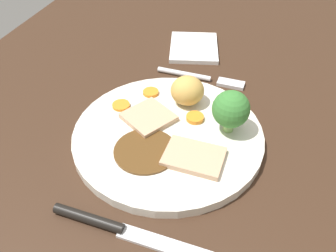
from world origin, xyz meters
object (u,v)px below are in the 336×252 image
Objects in this scene: fork at (203,78)px; dinner_plate at (168,135)px; meat_slice_under at (194,157)px; carrot_coin_front at (121,105)px; carrot_coin_back at (195,118)px; carrot_coin_side at (151,92)px; roast_potato_left at (186,90)px; knife at (116,228)px; folded_napkin at (194,47)px; broccoli_floret at (231,110)px; meat_slice_main at (149,117)px.

dinner_plate is at bearing -93.10° from fork.
dinner_plate is 15.82cm from fork.
carrot_coin_front is (-7.11, -13.13, -0.19)cm from meat_slice_under.
carrot_coin_side is (-3.93, -8.17, -0.08)cm from carrot_coin_back.
carrot_coin_side reaches higher than fork.
fork is at bearing 174.86° from roast_potato_left.
carrot_coin_back reaches higher than knife.
carrot_coin_back is 22.57cm from folded_napkin.
knife is at bearing -26.22° from meat_slice_under.
roast_potato_left is at bearing 176.33° from dinner_plate.
meat_slice_under is 13.10cm from knife.
knife is (31.44, -2.27, 0.06)cm from fork.
carrot_coin_back is (-0.49, 11.32, 0.10)cm from carrot_coin_front.
dinner_plate is 1.73× the size of fork.
carrot_coin_side is at bearing -94.22° from roast_potato_left.
dinner_plate is 10.36× the size of carrot_coin_back.
dinner_plate is 9.24cm from carrot_coin_side.
dinner_plate is at bearing -3.67° from roast_potato_left.
carrot_coin_side is at bearing -109.59° from broccoli_floret.
meat_slice_main is at bearing -106.91° from fork.
meat_slice_under is at bearing 61.55° from carrot_coin_front.
dinner_plate is 4.75cm from carrot_coin_back.
broccoli_floret is at bearing 60.14° from roast_potato_left.
roast_potato_left is 18.85cm from folded_napkin.
meat_slice_main is 17.50cm from knife.
carrot_coin_back is at bearing 35.00° from roast_potato_left.
roast_potato_left is 0.27× the size of knife.
dinner_plate is 5.28× the size of roast_potato_left.
meat_slice_main is 9.90cm from meat_slice_under.
carrot_coin_back is 0.41× the size of broccoli_floret.
folded_napkin is at bearing -169.66° from roast_potato_left.
broccoli_floret reaches higher than knife.
folded_napkin is (-21.78, -5.79, -1.32)cm from carrot_coin_back.
dinner_plate is 4.23× the size of broccoli_floret.
dinner_plate is 25.56cm from folded_napkin.
roast_potato_left reaches higher than carrot_coin_front.
folded_napkin is at bearing 114.52° from fork.
meat_slice_under is 20.11cm from fork.
folded_napkin is (-22.52, -10.73, -4.62)cm from broccoli_floret.
carrot_coin_back is 0.23× the size of folded_napkin.
meat_slice_under is (3.98, 4.72, 1.10)cm from dinner_plate.
carrot_coin_back is at bearing 92.46° from carrot_coin_front.
meat_slice_main is at bearing 99.58° from knife.
carrot_coin_back is 0.17× the size of fork.
carrot_coin_side is 10.56cm from fork.
carrot_coin_front is at bearing -65.77° from roast_potato_left.
meat_slice_under is 2.94× the size of carrot_coin_back.
broccoli_floret reaches higher than carrot_coin_front.
fork is (-19.75, -3.49, -1.41)cm from meat_slice_under.
roast_potato_left is 0.45× the size of folded_napkin.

